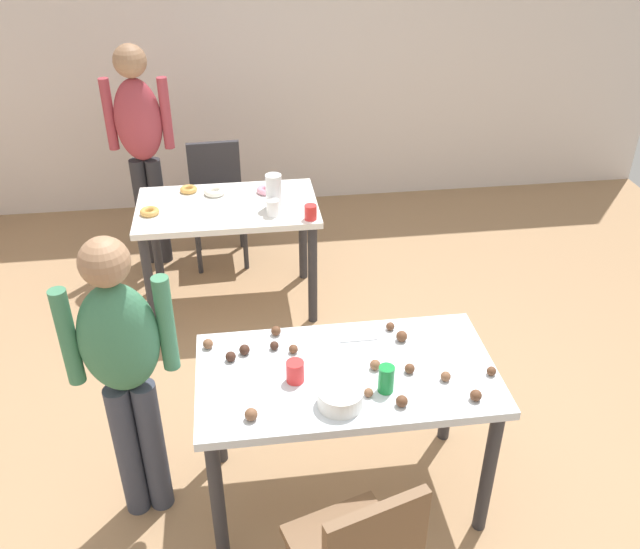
{
  "coord_description": "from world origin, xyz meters",
  "views": [
    {
      "loc": [
        -0.53,
        -2.4,
        2.64
      ],
      "look_at": [
        -0.15,
        0.38,
        0.9
      ],
      "focal_mm": 38.17,
      "sensor_mm": 36.0,
      "label": 1
    }
  ],
  "objects": [
    {
      "name": "cup_near_0",
      "position": [
        -0.34,
        -0.21,
        0.8
      ],
      "size": [
        0.08,
        0.08,
        0.1
      ],
      "primitive_type": "cylinder",
      "color": "red",
      "rests_on": "dining_table_near"
    },
    {
      "name": "dining_table_far",
      "position": [
        -0.59,
        1.53,
        0.64
      ],
      "size": [
        1.14,
        0.67,
        0.75
      ],
      "color": "white",
      "rests_on": "ground_plane"
    },
    {
      "name": "ground_plane",
      "position": [
        0.0,
        0.0,
        0.0
      ],
      "size": [
        6.4,
        6.4,
        0.0
      ],
      "primitive_type": "plane",
      "color": "#9E7A56"
    },
    {
      "name": "cup_far_1",
      "position": [
        -0.31,
        1.35,
        0.8
      ],
      "size": [
        0.08,
        0.08,
        0.1
      ],
      "primitive_type": "cylinder",
      "color": "white",
      "rests_on": "dining_table_far"
    },
    {
      "name": "cake_ball_8",
      "position": [
        0.07,
        -0.42,
        0.77
      ],
      "size": [
        0.05,
        0.05,
        0.05
      ],
      "primitive_type": "sphere",
      "color": "brown",
      "rests_on": "dining_table_near"
    },
    {
      "name": "cake_ball_10",
      "position": [
        -0.05,
        -0.35,
        0.77
      ],
      "size": [
        0.04,
        0.04,
        0.04
      ],
      "primitive_type": "sphere",
      "color": "brown",
      "rests_on": "dining_table_near"
    },
    {
      "name": "chair_far_table",
      "position": [
        -0.67,
        2.23,
        0.5
      ],
      "size": [
        0.42,
        0.42,
        0.87
      ],
      "color": "#2D2D33",
      "rests_on": "ground_plane"
    },
    {
      "name": "cake_ball_12",
      "position": [
        -0.32,
        -0.02,
        0.77
      ],
      "size": [
        0.04,
        0.04,
        0.04
      ],
      "primitive_type": "sphere",
      "color": "brown",
      "rests_on": "dining_table_near"
    },
    {
      "name": "cake_ball_11",
      "position": [
        0.17,
        -0.0,
        0.78
      ],
      "size": [
        0.05,
        0.05,
        0.05
      ],
      "primitive_type": "sphere",
      "color": "brown",
      "rests_on": "dining_table_near"
    },
    {
      "name": "cake_ball_5",
      "position": [
        -0.41,
        0.02,
        0.77
      ],
      "size": [
        0.04,
        0.04,
        0.04
      ],
      "primitive_type": "sphere",
      "color": "#3D2319",
      "rests_on": "dining_table_near"
    },
    {
      "name": "cake_ball_13",
      "position": [
        0.38,
        -0.43,
        0.77
      ],
      "size": [
        0.05,
        0.05,
        0.05
      ],
      "primitive_type": "sphere",
      "color": "brown",
      "rests_on": "dining_table_near"
    },
    {
      "name": "cup_far_0",
      "position": [
        -0.09,
        1.26,
        0.8
      ],
      "size": [
        0.08,
        0.08,
        0.09
      ],
      "primitive_type": "cylinder",
      "color": "red",
      "rests_on": "dining_table_far"
    },
    {
      "name": "cake_ball_9",
      "position": [
        0.01,
        -0.18,
        0.77
      ],
      "size": [
        0.05,
        0.05,
        0.05
      ],
      "primitive_type": "sphere",
      "color": "brown",
      "rests_on": "dining_table_near"
    },
    {
      "name": "cake_ball_7",
      "position": [
        -0.53,
        -0.42,
        0.78
      ],
      "size": [
        0.05,
        0.05,
        0.05
      ],
      "primitive_type": "sphere",
      "color": "brown",
      "rests_on": "dining_table_near"
    },
    {
      "name": "wall_back",
      "position": [
        0.0,
        3.2,
        1.3
      ],
      "size": [
        6.4,
        0.1,
        2.6
      ],
      "primitive_type": "cube",
      "color": "silver",
      "rests_on": "ground_plane"
    },
    {
      "name": "cake_ball_4",
      "position": [
        0.29,
        -0.29,
        0.77
      ],
      "size": [
        0.04,
        0.04,
        0.04
      ],
      "primitive_type": "sphere",
      "color": "brown",
      "rests_on": "dining_table_near"
    },
    {
      "name": "cake_ball_15",
      "position": [
        0.49,
        -0.28,
        0.77
      ],
      "size": [
        0.04,
        0.04,
        0.04
      ],
      "primitive_type": "sphere",
      "color": "brown",
      "rests_on": "dining_table_near"
    },
    {
      "name": "donut_far_1",
      "position": [
        -0.66,
        1.7,
        0.77
      ],
      "size": [
        0.14,
        0.14,
        0.04
      ],
      "primitive_type": "torus",
      "color": "white",
      "rests_on": "dining_table_far"
    },
    {
      "name": "cake_ball_3",
      "position": [
        0.15,
        -0.22,
        0.77
      ],
      "size": [
        0.04,
        0.04,
        0.04
      ],
      "primitive_type": "sphere",
      "color": "brown",
      "rests_on": "dining_table_near"
    },
    {
      "name": "pitcher_far",
      "position": [
        -0.29,
        1.45,
        0.86
      ],
      "size": [
        0.1,
        0.1,
        0.22
      ],
      "primitive_type": "cylinder",
      "color": "white",
      "rests_on": "dining_table_far"
    },
    {
      "name": "mixing_bowl",
      "position": [
        -0.17,
        -0.38,
        0.79
      ],
      "size": [
        0.19,
        0.19,
        0.07
      ],
      "primitive_type": "cylinder",
      "color": "white",
      "rests_on": "dining_table_near"
    },
    {
      "name": "cake_ball_6",
      "position": [
        -0.39,
        0.12,
        0.77
      ],
      "size": [
        0.05,
        0.05,
        0.05
      ],
      "primitive_type": "sphere",
      "color": "brown",
      "rests_on": "dining_table_near"
    },
    {
      "name": "donut_far_3",
      "position": [
        -0.33,
        1.68,
        0.77
      ],
      "size": [
        0.13,
        0.13,
        0.04
      ],
      "primitive_type": "torus",
      "color": "pink",
      "rests_on": "dining_table_far"
    },
    {
      "name": "person_adult_far",
      "position": [
        -1.15,
        2.2,
        0.97
      ],
      "size": [
        0.45,
        0.22,
        1.61
      ],
      "color": "#28282D",
      "rests_on": "ground_plane"
    },
    {
      "name": "cake_ball_2",
      "position": [
        -0.7,
        0.06,
        0.77
      ],
      "size": [
        0.05,
        0.05,
        0.05
      ],
      "primitive_type": "sphere",
      "color": "brown",
      "rests_on": "dining_table_near"
    },
    {
      "name": "cake_ball_0",
      "position": [
        -0.6,
        -0.04,
        0.77
      ],
      "size": [
        0.05,
        0.05,
        0.05
      ],
      "primitive_type": "sphere",
      "color": "#3D2319",
      "rests_on": "dining_table_near"
    },
    {
      "name": "cake_ball_14",
      "position": [
        0.14,
        0.09,
        0.77
      ],
      "size": [
        0.04,
        0.04,
        0.04
      ],
      "primitive_type": "sphere",
      "color": "brown",
      "rests_on": "dining_table_near"
    },
    {
      "name": "dining_table_near",
      "position": [
        -0.11,
        -0.18,
        0.65
      ],
      "size": [
        1.29,
        0.69,
        0.75
      ],
      "color": "silver",
      "rests_on": "ground_plane"
    },
    {
      "name": "cake_ball_1",
      "position": [
        -0.54,
        0.0,
        0.77
      ],
      "size": [
        0.05,
        0.05,
        0.05
      ],
      "primitive_type": "sphere",
      "color": "#3D2319",
      "rests_on": "dining_table_near"
    },
    {
      "name": "person_girl_near",
      "position": [
        -1.03,
        -0.13,
        0.86
      ],
      "size": [
        0.45,
        0.23,
        1.44
      ],
      "color": "#383D4C",
      "rests_on": "ground_plane"
    },
    {
      "name": "donut_far_2",
      "position": [
        -1.06,
        1.46,
        0.77
      ],
      "size": [
        0.12,
        0.12,
        0.04
      ],
      "primitive_type": "torus",
      "color": "gold",
      "rests_on": "dining_table_far"
    },
    {
      "name": "fork_near",
      "position": [
        -0.02,
        0.03,
        0.75
      ],
      "size": [
        0.17,
        0.02,
        0.01
      ],
      "primitive_type": "cube",
      "color": "silver",
      "rests_on": "dining_table_near"
    },
    {
      "name": "soda_can",
      "position": [
        0.03,
        -0.32,
        0.81
      ],
      "size": [
        0.07,
        0.07,
        0.12
      ],
      "primitive_type": "cylinder",
      "color": "#198438",
      "rests_on": "dining_table_near"
    },
    {
      "name": "donut_far_0",
      "position": [
        -0.83,
        1.76,
        0.77
      ],
      "size": [
        0.11,
        0.11,
        0.03
      ],
      "primitive_type": "torus",
      "color": "gold",
      "rests_on": "dining_table_far"
    }
  ]
}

